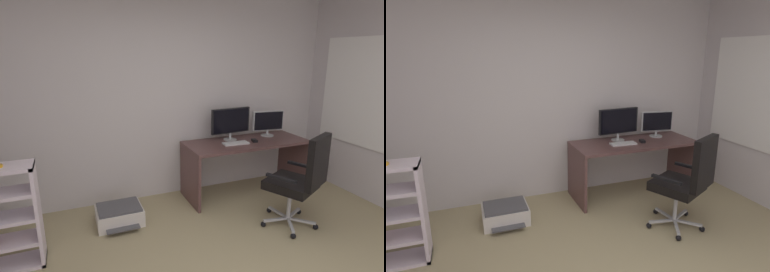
# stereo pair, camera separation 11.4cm
# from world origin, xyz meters

# --- Properties ---
(wall_back) EXTENTS (4.95, 0.10, 2.78)m
(wall_back) POSITION_xyz_m (0.00, 2.34, 1.39)
(wall_back) COLOR silver
(wall_back) RESTS_ON ground
(window_pane) EXTENTS (0.01, 1.26, 1.32)m
(window_pane) POSITION_xyz_m (2.47, 1.32, 1.40)
(window_pane) COLOR white
(window_frame) EXTENTS (0.02, 1.34, 1.40)m
(window_frame) POSITION_xyz_m (2.46, 1.32, 1.40)
(window_frame) COLOR white
(desk) EXTENTS (1.66, 0.66, 0.74)m
(desk) POSITION_xyz_m (1.10, 1.90, 0.56)
(desk) COLOR brown
(desk) RESTS_ON ground
(monitor_main) EXTENTS (0.58, 0.18, 0.44)m
(monitor_main) POSITION_xyz_m (0.92, 2.03, 1.00)
(monitor_main) COLOR #B2B5B7
(monitor_main) RESTS_ON desk
(monitor_secondary) EXTENTS (0.46, 0.18, 0.36)m
(monitor_secondary) POSITION_xyz_m (1.52, 2.03, 0.95)
(monitor_secondary) COLOR #B2B5B7
(monitor_secondary) RESTS_ON desk
(keyboard) EXTENTS (0.35, 0.15, 0.02)m
(keyboard) POSITION_xyz_m (0.90, 1.84, 0.75)
(keyboard) COLOR silver
(keyboard) RESTS_ON desk
(computer_mouse) EXTENTS (0.08, 0.11, 0.03)m
(computer_mouse) POSITION_xyz_m (1.18, 1.84, 0.76)
(computer_mouse) COLOR black
(computer_mouse) RESTS_ON desk
(office_chair) EXTENTS (0.66, 0.70, 1.08)m
(office_chair) POSITION_xyz_m (1.17, 0.89, 0.59)
(office_chair) COLOR #B7BABC
(office_chair) RESTS_ON ground
(printer) EXTENTS (0.51, 0.49, 0.21)m
(printer) POSITION_xyz_m (-0.66, 1.73, 0.10)
(printer) COLOR silver
(printer) RESTS_ON ground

